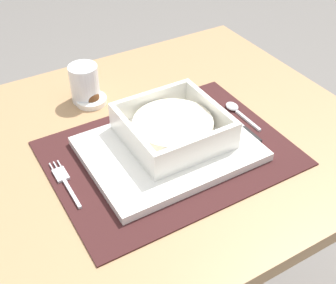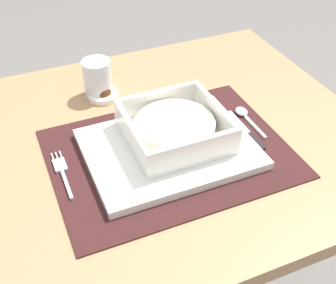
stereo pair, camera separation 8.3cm
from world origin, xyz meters
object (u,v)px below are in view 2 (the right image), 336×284
at_px(butter_knife, 247,132).
at_px(drinking_glass, 98,80).
at_px(fork, 62,171).
at_px(dining_table, 159,181).
at_px(porridge_bowl, 175,129).
at_px(condiment_saucer, 103,94).
at_px(spoon, 244,114).

bearing_deg(butter_knife, drinking_glass, 127.48).
bearing_deg(drinking_glass, fork, -121.13).
bearing_deg(dining_table, fork, -171.56).
height_order(porridge_bowl, condiment_saucer, porridge_bowl).
xyz_separation_m(dining_table, spoon, (0.19, -0.01, 0.13)).
relative_size(dining_table, spoon, 7.73).
bearing_deg(drinking_glass, porridge_bowl, -70.24).
relative_size(drinking_glass, condiment_saucer, 1.24).
bearing_deg(fork, porridge_bowl, -2.36).
distance_m(dining_table, spoon, 0.23).
bearing_deg(fork, butter_knife, -5.51).
bearing_deg(fork, drinking_glass, 58.72).
xyz_separation_m(dining_table, porridge_bowl, (0.02, -0.04, 0.16)).
bearing_deg(fork, dining_table, 8.30).
xyz_separation_m(porridge_bowl, fork, (-0.22, 0.01, -0.04)).
distance_m(dining_table, drinking_glass, 0.26).
xyz_separation_m(fork, drinking_glass, (0.13, 0.22, 0.03)).
height_order(spoon, drinking_glass, drinking_glass).
distance_m(dining_table, porridge_bowl, 0.17).
bearing_deg(drinking_glass, dining_table, -71.69).
xyz_separation_m(dining_table, drinking_glass, (-0.06, 0.19, 0.16)).
height_order(dining_table, fork, fork).
bearing_deg(porridge_bowl, dining_table, 116.78).
bearing_deg(porridge_bowl, condiment_saucer, 110.05).
xyz_separation_m(butter_knife, drinking_glass, (-0.23, 0.26, 0.03)).
relative_size(dining_table, drinking_glass, 10.14).
height_order(fork, spoon, spoon).
relative_size(dining_table, fork, 6.48).
xyz_separation_m(porridge_bowl, butter_knife, (0.15, -0.03, -0.03)).
bearing_deg(spoon, butter_knife, -115.87).
bearing_deg(porridge_bowl, drinking_glass, 109.76).
bearing_deg(spoon, porridge_bowl, -171.26).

